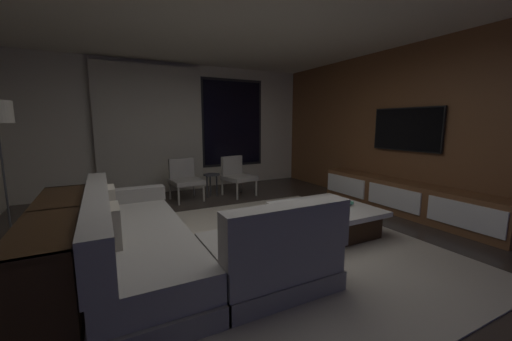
# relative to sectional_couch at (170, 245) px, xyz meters

# --- Properties ---
(floor) EXTENTS (9.20, 9.20, 0.00)m
(floor) POSITION_rel_sectional_couch_xyz_m (0.97, 0.17, -0.29)
(floor) COLOR #332B26
(back_wall_with_window) EXTENTS (6.60, 0.30, 2.70)m
(back_wall_with_window) POSITION_rel_sectional_couch_xyz_m (0.91, 3.79, 1.05)
(back_wall_with_window) COLOR beige
(back_wall_with_window) RESTS_ON floor
(media_wall) EXTENTS (0.12, 7.80, 2.70)m
(media_wall) POSITION_rel_sectional_couch_xyz_m (4.03, 0.17, 1.06)
(media_wall) COLOR brown
(media_wall) RESTS_ON floor
(ceiling) EXTENTS (8.20, 8.20, 0.00)m
(ceiling) POSITION_rel_sectional_couch_xyz_m (0.97, 0.17, 2.41)
(ceiling) COLOR beige
(area_rug) EXTENTS (3.20, 3.80, 0.01)m
(area_rug) POSITION_rel_sectional_couch_xyz_m (1.32, 0.07, -0.28)
(area_rug) COLOR #ADA391
(area_rug) RESTS_ON floor
(sectional_couch) EXTENTS (1.98, 2.50, 0.82)m
(sectional_couch) POSITION_rel_sectional_couch_xyz_m (0.00, 0.00, 0.00)
(sectional_couch) COLOR gray
(sectional_couch) RESTS_ON floor
(coffee_table) EXTENTS (1.16, 1.16, 0.36)m
(coffee_table) POSITION_rel_sectional_couch_xyz_m (2.05, 0.16, -0.10)
(coffee_table) COLOR #342011
(coffee_table) RESTS_ON floor
(book_stack_on_coffee_table) EXTENTS (0.30, 0.21, 0.09)m
(book_stack_on_coffee_table) POSITION_rel_sectional_couch_xyz_m (2.25, 0.12, 0.11)
(book_stack_on_coffee_table) COLOR purple
(book_stack_on_coffee_table) RESTS_ON coffee_table
(accent_chair_near_window) EXTENTS (0.66, 0.67, 0.78)m
(accent_chair_near_window) POSITION_rel_sectional_couch_xyz_m (1.88, 2.67, 0.14)
(accent_chair_near_window) COLOR #B2ADA0
(accent_chair_near_window) RESTS_ON floor
(accent_chair_by_curtain) EXTENTS (0.59, 0.61, 0.78)m
(accent_chair_by_curtain) POSITION_rel_sectional_couch_xyz_m (0.85, 2.79, 0.14)
(accent_chair_by_curtain) COLOR #B2ADA0
(accent_chair_by_curtain) RESTS_ON floor
(side_stool) EXTENTS (0.32, 0.32, 0.46)m
(side_stool) POSITION_rel_sectional_couch_xyz_m (1.37, 2.73, 0.08)
(side_stool) COLOR #333338
(side_stool) RESTS_ON floor
(media_console) EXTENTS (0.46, 3.10, 0.52)m
(media_console) POSITION_rel_sectional_couch_xyz_m (3.74, 0.22, -0.04)
(media_console) COLOR brown
(media_console) RESTS_ON floor
(mounted_tv) EXTENTS (0.05, 1.21, 0.70)m
(mounted_tv) POSITION_rel_sectional_couch_xyz_m (3.92, 0.42, 1.06)
(mounted_tv) COLOR black
(console_table_behind_couch) EXTENTS (0.40, 2.10, 0.74)m
(console_table_behind_couch) POSITION_rel_sectional_couch_xyz_m (-0.91, 0.13, 0.13)
(console_table_behind_couch) COLOR #342011
(console_table_behind_couch) RESTS_ON floor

